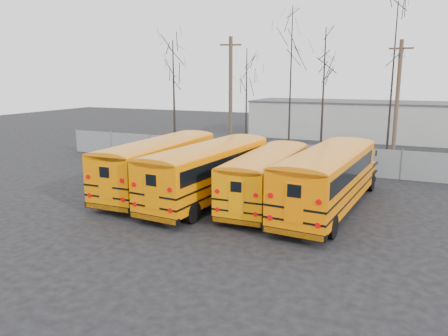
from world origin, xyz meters
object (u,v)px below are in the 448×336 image
at_px(bus_a, 161,161).
at_px(bus_d, 329,174).
at_px(utility_pole_left, 231,97).
at_px(utility_pole_right, 397,104).
at_px(bus_b, 210,167).
at_px(bus_c, 268,173).

bearing_deg(bus_a, bus_d, 0.51).
relative_size(bus_a, bus_d, 0.97).
height_order(bus_a, utility_pole_left, utility_pole_left).
bearing_deg(bus_a, utility_pole_right, 45.61).
bearing_deg(bus_d, bus_b, -169.14).
bearing_deg(bus_b, bus_d, 11.34).
height_order(bus_a, bus_d, bus_d).
bearing_deg(utility_pole_right, bus_b, -120.48).
distance_m(utility_pole_left, utility_pole_right, 13.03).
distance_m(bus_b, bus_c, 3.18).
relative_size(bus_c, bus_d, 0.88).
xyz_separation_m(utility_pole_left, utility_pole_right, (13.01, 0.62, -0.31)).
bearing_deg(utility_pole_right, bus_d, -98.01).
xyz_separation_m(bus_b, bus_d, (6.37, 0.70, 0.03)).
height_order(bus_b, utility_pole_left, utility_pole_left).
height_order(bus_b, utility_pole_right, utility_pole_right).
bearing_deg(utility_pole_left, bus_b, -92.22).
bearing_deg(bus_d, bus_a, -174.29).
distance_m(bus_b, utility_pole_right, 16.29).
relative_size(bus_d, utility_pole_left, 1.21).
bearing_deg(bus_a, utility_pole_left, 92.52).
xyz_separation_m(bus_a, bus_b, (3.52, -0.50, 0.00)).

